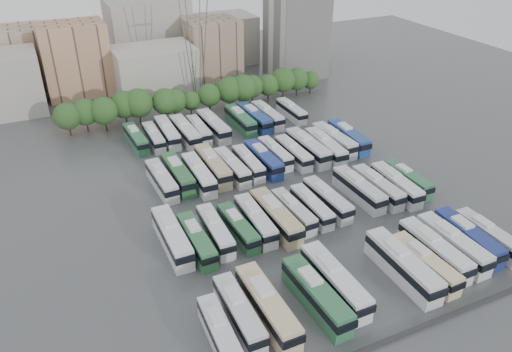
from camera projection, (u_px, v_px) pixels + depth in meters
name	position (u px, v px, depth m)	size (l,w,h in m)	color
ground	(284.00, 198.00, 85.71)	(220.00, 220.00, 0.00)	#424447
parapet	(412.00, 330.00, 59.62)	(56.00, 0.50, 0.50)	#2D2D30
tree_line	(195.00, 96.00, 116.03)	(65.26, 7.93, 8.27)	black
city_buildings	(138.00, 52.00, 135.63)	(102.00, 35.00, 20.00)	#9E998E
apartment_tower	(296.00, 29.00, 137.35)	(14.00, 14.00, 26.00)	silver
electricity_pylon	(194.00, 25.00, 116.53)	(9.00, 6.91, 33.83)	slate
bus_r0_s0	(220.00, 334.00, 57.26)	(2.84, 11.06, 3.44)	silver
bus_r0_s1	(239.00, 312.00, 60.03)	(2.75, 11.86, 3.71)	silver
bus_r0_s2	(267.00, 306.00, 60.59)	(2.98, 13.40, 4.20)	beige
bus_r0_s4	(316.00, 295.00, 62.34)	(3.25, 13.16, 4.10)	#2F6E45
bus_r0_s5	(335.00, 281.00, 64.58)	(2.96, 13.30, 4.17)	white
bus_r0_s8	(403.00, 265.00, 67.17)	(3.20, 13.68, 4.28)	silver
bus_r0_s9	(425.00, 264.00, 67.94)	(2.96, 11.80, 3.68)	beige
bus_r0_s10	(434.00, 250.00, 70.28)	(2.83, 12.72, 3.99)	silver
bus_r0_s11	(453.00, 244.00, 71.52)	(2.94, 12.74, 3.99)	silver
bus_r0_s12	(468.00, 237.00, 72.94)	(3.19, 12.38, 3.85)	navy
bus_r0_s13	(488.00, 235.00, 73.53)	(2.57, 11.53, 3.61)	silver
bus_r1_s0	(172.00, 237.00, 72.87)	(2.88, 13.03, 4.09)	silver
bus_r1_s1	(197.00, 240.00, 72.53)	(2.54, 11.58, 3.63)	#30703F
bus_r1_s2	(215.00, 231.00, 74.59)	(2.86, 11.53, 3.59)	silver
bus_r1_s3	(238.00, 227.00, 75.46)	(2.84, 11.01, 3.43)	#2C683D
bus_r1_s4	(255.00, 220.00, 76.89)	(2.88, 11.87, 3.70)	silver
bus_r1_s5	(276.00, 216.00, 77.43)	(3.09, 13.16, 4.11)	tan
bus_r1_s6	(293.00, 211.00, 79.30)	(2.85, 11.07, 3.45)	silver
bus_r1_s7	(312.00, 206.00, 80.52)	(2.37, 10.80, 3.39)	silver
bus_r1_s8	(327.00, 199.00, 82.18)	(3.00, 11.67, 3.63)	silver
bus_r1_s10	(359.00, 189.00, 84.79)	(2.96, 12.37, 3.86)	silver
bus_r1_s11	(377.00, 187.00, 85.51)	(2.80, 11.99, 3.75)	silver
bus_r1_s12	(396.00, 185.00, 86.13)	(3.09, 12.19, 3.80)	silver
bus_r1_s13	(408.00, 179.00, 88.17)	(2.43, 10.92, 3.42)	#2E6C44
bus_r2_s1	(162.00, 180.00, 87.49)	(2.99, 12.04, 3.75)	silver
bus_r2_s2	(178.00, 174.00, 89.34)	(2.90, 12.59, 3.94)	#2B6538
bus_r2_s3	(199.00, 174.00, 89.13)	(2.82, 12.53, 3.92)	white
bus_r2_s4	(213.00, 166.00, 91.69)	(2.92, 13.16, 4.12)	tan
bus_r2_s5	(232.00, 167.00, 91.79)	(3.02, 11.93, 3.72)	silver
bus_r2_s6	(248.00, 163.00, 93.32)	(2.67, 11.11, 3.47)	silver
bus_r2_s7	(263.00, 159.00, 94.28)	(2.86, 12.33, 3.86)	navy
bus_r2_s8	(275.00, 153.00, 96.87)	(2.55, 11.01, 3.44)	silver
bus_r2_s9	(293.00, 153.00, 96.82)	(2.53, 11.53, 3.62)	silver
bus_r2_s10	(308.00, 147.00, 98.20)	(3.22, 13.40, 4.18)	silver
bus_r2_s11	(325.00, 147.00, 98.64)	(3.33, 12.99, 4.05)	silver
bus_r2_s12	(334.00, 140.00, 101.35)	(3.33, 12.83, 3.99)	silver
bus_r2_s13	(348.00, 137.00, 102.58)	(3.14, 12.77, 3.98)	navy
bus_r3_s1	(136.00, 138.00, 102.62)	(3.01, 11.42, 3.55)	#2E6B45
bus_r3_s2	(154.00, 137.00, 103.24)	(2.46, 10.90, 3.42)	silver
bus_r3_s3	(167.00, 132.00, 104.75)	(2.97, 12.41, 3.87)	silver
bus_r3_s4	(185.00, 132.00, 104.71)	(3.14, 12.92, 4.03)	silver
bus_r3_s5	(199.00, 130.00, 106.30)	(2.67, 11.15, 3.48)	silver
bus_r3_s6	(213.00, 126.00, 107.29)	(3.30, 13.22, 4.12)	silver
bus_r3_s8	(240.00, 120.00, 110.44)	(2.81, 12.47, 3.90)	#2E6C43
bus_r3_s9	(254.00, 118.00, 111.25)	(3.38, 12.87, 4.00)	navy
bus_r3_s10	(267.00, 115.00, 112.91)	(2.89, 12.06, 3.76)	silver
bus_r3_s12	(291.00, 111.00, 115.50)	(2.48, 11.09, 3.48)	silver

